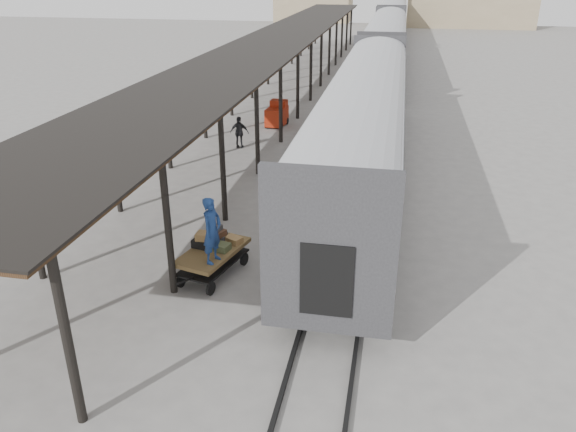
# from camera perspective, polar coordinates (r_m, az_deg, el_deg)

# --- Properties ---
(ground) EXTENTS (160.00, 160.00, 0.00)m
(ground) POSITION_cam_1_polar(r_m,az_deg,el_deg) (17.57, -4.98, -4.73)
(ground) COLOR slate
(ground) RESTS_ON ground
(train) EXTENTS (3.45, 76.01, 4.01)m
(train) POSITION_cam_1_polar(r_m,az_deg,el_deg) (48.91, 9.90, 17.05)
(train) COLOR silver
(train) RESTS_ON ground
(canopy) EXTENTS (4.90, 64.30, 4.15)m
(canopy) POSITION_cam_1_polar(r_m,az_deg,el_deg) (39.78, -0.45, 17.73)
(canopy) COLOR #422B19
(canopy) RESTS_ON ground
(rails) EXTENTS (1.54, 150.00, 0.12)m
(rails) POSITION_cam_1_polar(r_m,az_deg,el_deg) (49.49, 9.70, 14.06)
(rails) COLOR black
(rails) RESTS_ON ground
(building_left) EXTENTS (12.00, 8.00, 6.00)m
(building_left) POSITION_cam_1_polar(r_m,az_deg,el_deg) (97.97, 2.66, 20.94)
(building_left) COLOR tan
(building_left) RESTS_ON ground
(baggage_cart) EXTENTS (1.81, 2.64, 0.86)m
(baggage_cart) POSITION_cam_1_polar(r_m,az_deg,el_deg) (16.64, -7.63, -4.07)
(baggage_cart) COLOR brown
(baggage_cart) RESTS_ON ground
(suitcase_stack) EXTENTS (1.42, 1.07, 0.56)m
(suitcase_stack) POSITION_cam_1_polar(r_m,az_deg,el_deg) (16.76, -7.53, -2.31)
(suitcase_stack) COLOR #3C3C3E
(suitcase_stack) RESTS_ON baggage_cart
(luggage_tug) EXTENTS (1.12, 1.69, 1.42)m
(luggage_tug) POSITION_cam_1_polar(r_m,az_deg,el_deg) (32.48, -1.13, 10.25)
(luggage_tug) COLOR maroon
(luggage_tug) RESTS_ON ground
(porter) EXTENTS (0.62, 0.79, 1.92)m
(porter) POSITION_cam_1_polar(r_m,az_deg,el_deg) (15.49, -7.73, -1.46)
(porter) COLOR navy
(porter) RESTS_ON baggage_cart
(pedestrian) EXTENTS (0.96, 0.44, 1.60)m
(pedestrian) POSITION_cam_1_polar(r_m,az_deg,el_deg) (28.47, -4.95, 8.46)
(pedestrian) COLOR black
(pedestrian) RESTS_ON ground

